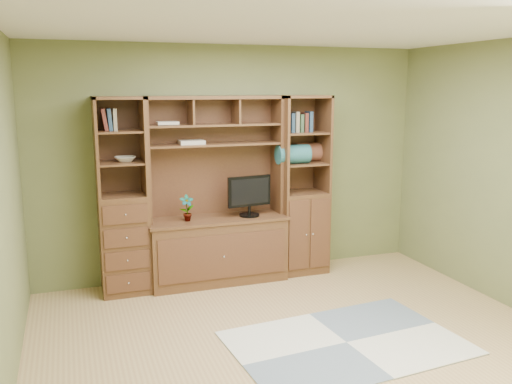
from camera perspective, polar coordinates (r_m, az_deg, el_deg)
name	(u,v)px	position (r m, az deg, el deg)	size (l,w,h in m)	color
room	(308,194)	(4.33, 5.48, -0.25)	(4.60, 4.10, 2.64)	tan
center_hutch	(217,191)	(5.90, -4.14, 0.06)	(1.54, 0.53, 2.05)	#54341D
left_tower	(122,197)	(5.76, -13.89, -0.49)	(0.50, 0.45, 2.05)	#54341D
right_tower	(302,185)	(6.27, 4.83, 0.71)	(0.55, 0.45, 2.05)	#54341D
rug	(346,343)	(4.83, 9.50, -15.39)	(1.92, 1.28, 0.01)	#A9AEAF
monitor	(249,189)	(5.96, -0.71, 0.36)	(0.51, 0.23, 0.62)	black
orchid	(187,208)	(5.82, -7.29, -1.69)	(0.15, 0.10, 0.29)	#B86D3E
magazines	(191,142)	(5.85, -6.81, 5.23)	(0.26, 0.19, 0.04)	beige
bowl	(125,159)	(5.70, -13.61, 3.39)	(0.21, 0.21, 0.05)	beige
blanket_teal	(293,154)	(6.12, 3.92, 3.99)	(0.37, 0.21, 0.21)	#276267
blanket_red	(312,152)	(6.35, 5.87, 4.21)	(0.38, 0.21, 0.21)	brown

